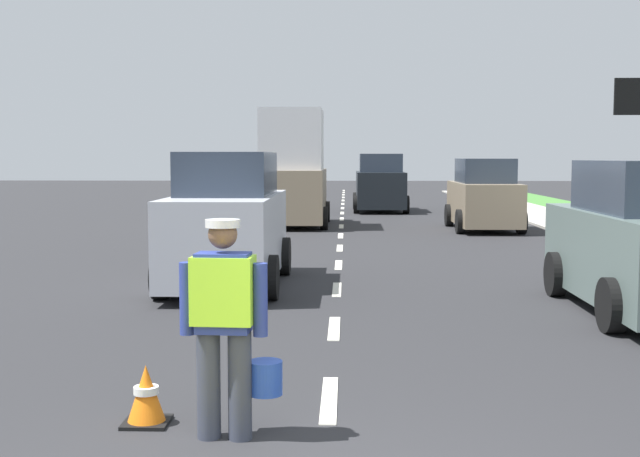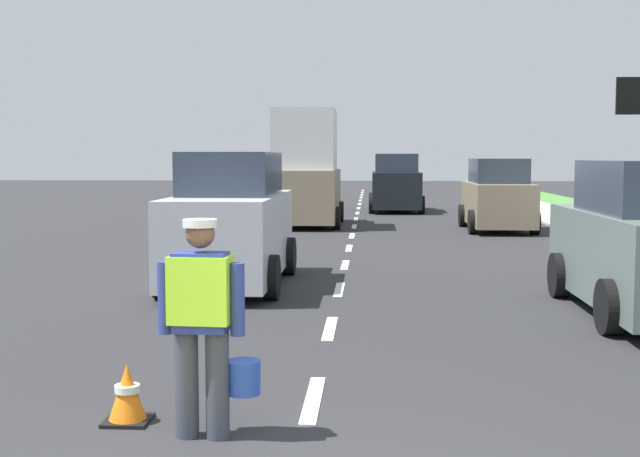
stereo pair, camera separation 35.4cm
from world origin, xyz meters
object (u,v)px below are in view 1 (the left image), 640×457
(traffic_cone_near, at_px, (146,395))
(car_outgoing_far, at_px, (380,185))
(car_parked_far, at_px, (484,197))
(delivery_truck, at_px, (294,174))
(road_worker, at_px, (227,317))
(car_oncoming_lead, at_px, (228,224))

(traffic_cone_near, xyz_separation_m, car_outgoing_far, (2.92, 25.91, 0.81))
(car_parked_far, bearing_deg, delivery_truck, 168.38)
(delivery_truck, distance_m, car_parked_far, 5.79)
(road_worker, relative_size, car_oncoming_lead, 0.39)
(delivery_truck, relative_size, car_parked_far, 1.14)
(car_outgoing_far, bearing_deg, car_oncoming_lead, -99.87)
(car_outgoing_far, relative_size, car_oncoming_lead, 1.01)
(traffic_cone_near, distance_m, car_parked_far, 18.58)
(car_oncoming_lead, bearing_deg, traffic_cone_near, -87.12)
(delivery_truck, xyz_separation_m, car_parked_far, (5.63, -1.16, -0.64))
(delivery_truck, bearing_deg, car_parked_far, -11.62)
(car_outgoing_far, bearing_deg, road_worker, -94.85)
(traffic_cone_near, xyz_separation_m, delivery_truck, (-0.02, 18.86, 1.37))
(delivery_truck, bearing_deg, traffic_cone_near, -89.93)
(traffic_cone_near, xyz_separation_m, car_oncoming_lead, (-0.36, 7.08, 0.79))
(delivery_truck, height_order, car_outgoing_far, delivery_truck)
(traffic_cone_near, height_order, car_parked_far, car_parked_far)
(road_worker, distance_m, car_parked_far, 18.66)
(car_oncoming_lead, bearing_deg, car_outgoing_far, 80.13)
(traffic_cone_near, xyz_separation_m, car_parked_far, (5.61, 17.70, 0.73))
(car_outgoing_far, bearing_deg, car_parked_far, -71.86)
(road_worker, bearing_deg, car_parked_far, 74.74)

